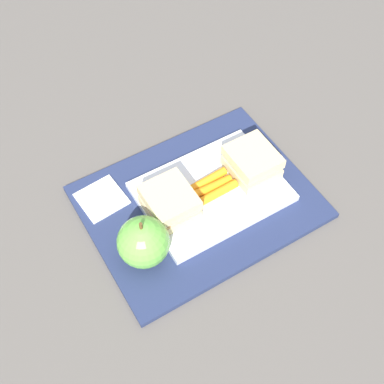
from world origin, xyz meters
name	(u,v)px	position (x,y,z in m)	size (l,w,h in m)	color
ground_plane	(198,204)	(0.00, 0.00, 0.00)	(2.40, 2.40, 0.00)	#56514C
lunchbag_mat	(198,202)	(0.00, 0.00, 0.01)	(0.36, 0.28, 0.01)	navy
food_tray	(212,192)	(-0.03, 0.00, 0.02)	(0.23, 0.17, 0.01)	white
sandwich_half_left	(252,162)	(-0.10, 0.00, 0.04)	(0.07, 0.08, 0.04)	#DBC189
sandwich_half_right	(170,202)	(0.05, 0.00, 0.04)	(0.07, 0.08, 0.04)	#DBC189
carrot_sticks_bundle	(211,187)	(-0.02, 0.00, 0.03)	(0.08, 0.04, 0.02)	orange
apple	(143,242)	(0.12, 0.04, 0.05)	(0.08, 0.08, 0.09)	#66B742
paper_napkin	(102,199)	(0.14, -0.08, 0.01)	(0.07, 0.07, 0.00)	white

